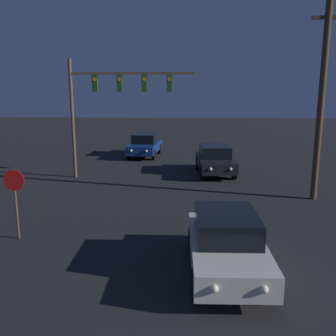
{
  "coord_description": "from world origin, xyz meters",
  "views": [
    {
      "loc": [
        0.9,
        -3.18,
        4.98
      ],
      "look_at": [
        0.0,
        11.73,
        1.76
      ],
      "focal_mm": 40.0,
      "sensor_mm": 36.0,
      "label": 1
    }
  ],
  "objects_px": {
    "car_near": "(227,243)",
    "utility_pole": "(321,100)",
    "traffic_signal_mast": "(110,95)",
    "stop_sign": "(15,191)",
    "car_far": "(145,145)",
    "car_mid": "(215,159)"
  },
  "relations": [
    {
      "from": "car_far",
      "to": "traffic_signal_mast",
      "type": "xyz_separation_m",
      "value": [
        -0.99,
        -6.84,
        3.73
      ]
    },
    {
      "from": "car_mid",
      "to": "utility_pole",
      "type": "xyz_separation_m",
      "value": [
        4.17,
        -4.88,
        3.61
      ]
    },
    {
      "from": "car_far",
      "to": "traffic_signal_mast",
      "type": "distance_m",
      "value": 7.85
    },
    {
      "from": "car_near",
      "to": "car_far",
      "type": "bearing_deg",
      "value": -77.92
    },
    {
      "from": "stop_sign",
      "to": "utility_pole",
      "type": "height_order",
      "value": "utility_pole"
    },
    {
      "from": "car_mid",
      "to": "traffic_signal_mast",
      "type": "xyz_separation_m",
      "value": [
        -5.8,
        -1.34,
        3.73
      ]
    },
    {
      "from": "car_mid",
      "to": "stop_sign",
      "type": "distance_m",
      "value": 12.48
    },
    {
      "from": "car_mid",
      "to": "traffic_signal_mast",
      "type": "bearing_deg",
      "value": 8.89
    },
    {
      "from": "car_near",
      "to": "car_mid",
      "type": "xyz_separation_m",
      "value": [
        0.44,
        12.1,
        0.0
      ]
    },
    {
      "from": "car_near",
      "to": "car_far",
      "type": "xyz_separation_m",
      "value": [
        -4.37,
        17.6,
        0.0
      ]
    },
    {
      "from": "car_mid",
      "to": "car_far",
      "type": "distance_m",
      "value": 7.3
    },
    {
      "from": "car_near",
      "to": "car_mid",
      "type": "distance_m",
      "value": 12.11
    },
    {
      "from": "car_near",
      "to": "utility_pole",
      "type": "relative_size",
      "value": 0.51
    },
    {
      "from": "car_near",
      "to": "car_far",
      "type": "relative_size",
      "value": 0.99
    },
    {
      "from": "car_far",
      "to": "utility_pole",
      "type": "relative_size",
      "value": 0.51
    },
    {
      "from": "car_near",
      "to": "utility_pole",
      "type": "bearing_deg",
      "value": -124.41
    },
    {
      "from": "car_near",
      "to": "stop_sign",
      "type": "xyz_separation_m",
      "value": [
        -6.75,
        1.94,
        0.79
      ]
    },
    {
      "from": "car_far",
      "to": "car_near",
      "type": "bearing_deg",
      "value": 108.11
    },
    {
      "from": "car_far",
      "to": "utility_pole",
      "type": "distance_m",
      "value": 14.19
    },
    {
      "from": "car_mid",
      "to": "traffic_signal_mast",
      "type": "height_order",
      "value": "traffic_signal_mast"
    },
    {
      "from": "traffic_signal_mast",
      "to": "stop_sign",
      "type": "height_order",
      "value": "traffic_signal_mast"
    },
    {
      "from": "car_mid",
      "to": "utility_pole",
      "type": "distance_m",
      "value": 7.36
    }
  ]
}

